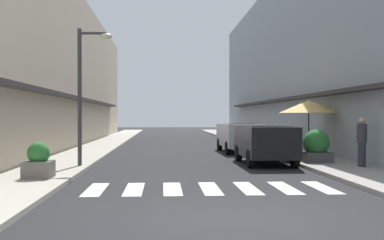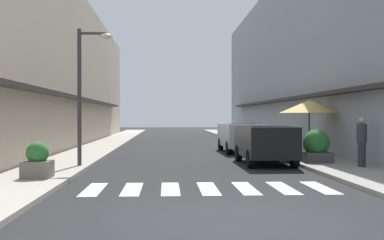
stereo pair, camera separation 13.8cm
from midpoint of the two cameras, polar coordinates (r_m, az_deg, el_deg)
The scene contains 14 objects.
ground_plane at distance 27.66m, azimuth -1.20°, elevation -3.35°, with size 105.61×105.61×0.00m, color #232326.
sidewalk_left at distance 27.89m, azimuth -11.32°, elevation -3.20°, with size 2.34×67.20×0.12m, color #ADA899.
sidewalk_right at distance 28.28m, azimuth 8.79°, elevation -3.15°, with size 2.34×67.20×0.12m, color #9E998E.
building_row_left at distance 30.04m, azimuth -17.94°, elevation 5.70°, with size 5.50×45.20×9.19m.
building_row_right at distance 30.76m, azimuth 14.97°, elevation 7.07°, with size 5.50×45.20×10.78m.
crosswalk at distance 12.06m, azimuth 1.86°, elevation -8.22°, with size 6.15×2.20×0.01m.
parked_car_near at distance 18.24m, azimuth 8.51°, elevation -2.40°, with size 1.83×3.95×1.47m.
parked_car_mid at distance 24.20m, azimuth 5.52°, elevation -1.70°, with size 1.87×4.41×1.47m.
street_lamp at distance 16.90m, azimuth -12.86°, elevation 4.61°, with size 1.19×0.28×4.73m.
cafe_umbrella at distance 20.93m, azimuth 13.63°, elevation 1.55°, with size 2.55×2.55×2.40m.
planter_corner at distance 13.88m, azimuth -18.20°, elevation -4.79°, with size 0.77×0.77×0.99m.
planter_midblock at distance 18.35m, azimuth 14.46°, elevation -3.13°, with size 1.02×1.02×1.21m.
planter_far at distance 24.73m, azimuth 11.50°, elevation -2.27°, with size 0.72×0.72×1.09m.
pedestrian_walking_near at distance 17.02m, azimuth 19.48°, elevation -2.36°, with size 0.34×0.34×1.67m.
Camera 1 is at (-1.19, -8.37, 1.82)m, focal length 44.49 mm.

